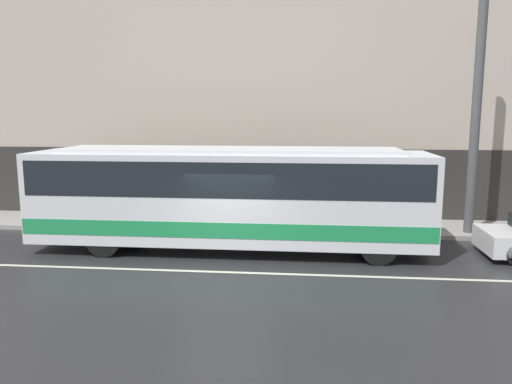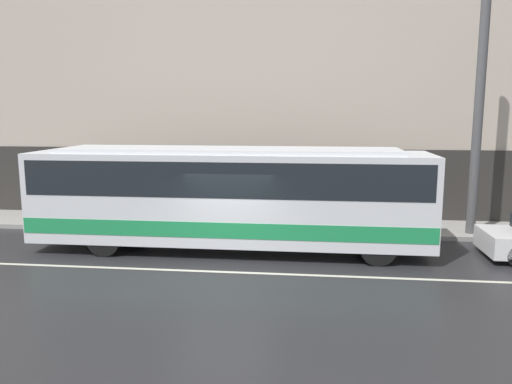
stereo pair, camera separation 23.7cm
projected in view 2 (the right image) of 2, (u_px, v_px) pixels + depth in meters
ground_plane at (223, 272)px, 13.21m from camera, size 60.00×60.00×0.00m
sidewalk at (249, 225)px, 18.40m from camera, size 60.00×2.63×0.15m
building_facade at (254, 70)px, 18.93m from camera, size 60.00×0.35×11.91m
lane_stripe at (223, 272)px, 13.21m from camera, size 54.00×0.14×0.01m
transit_bus at (229, 193)px, 15.11m from camera, size 11.90×2.58×3.12m
utility_pole_near at (478, 118)px, 16.22m from camera, size 0.31×0.31×7.72m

